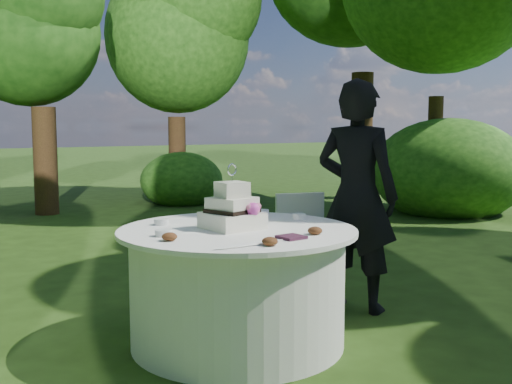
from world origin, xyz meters
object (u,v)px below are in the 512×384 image
napkins (291,237)px  guest (357,196)px  cake (233,211)px  table (238,286)px  chair (305,240)px

napkins → guest: size_ratio=0.08×
guest → cake: size_ratio=4.15×
guest → cake: guest is taller
guest → table: guest is taller
napkins → cake: cake is taller
table → chair: size_ratio=1.76×
cake → table: bearing=-30.1°
napkins → cake: (-0.08, 0.50, 0.10)m
table → cake: size_ratio=3.62×
chair → guest: bearing=-61.2°
cake → chair: 1.14m
guest → chair: (-0.20, 0.37, -0.38)m
napkins → guest: guest is taller
cake → napkins: bearing=-80.6°
table → chair: chair is taller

